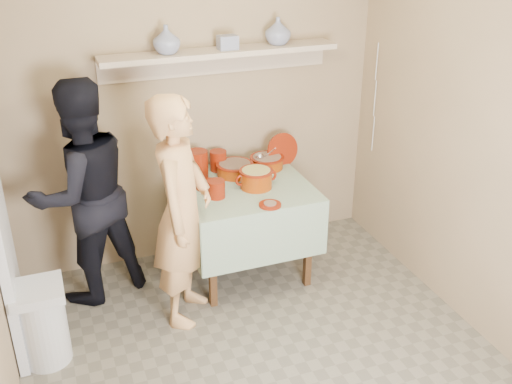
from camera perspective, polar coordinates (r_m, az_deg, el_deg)
name	(u,v)px	position (r m, az deg, el deg)	size (l,w,h in m)	color
ground	(276,381)	(3.92, 1.91, -17.58)	(3.50, 3.50, 0.00)	#6C6555
plate_stack_a	(197,164)	(4.66, -5.60, 2.65)	(0.16, 0.16, 0.22)	#67170A
plate_stack_b	(218,161)	(4.79, -3.61, 3.01)	(0.14, 0.14, 0.16)	#67170A
bowl_stack	(216,189)	(4.34, -3.80, 0.28)	(0.13, 0.13, 0.13)	#67170A
empty_bowl	(207,185)	(4.51, -4.70, 0.68)	(0.17, 0.17, 0.05)	#67170A
propped_lid	(283,150)	(4.89, 2.55, 4.04)	(0.28, 0.28, 0.02)	#67170A
vase_right	(278,31)	(4.69, 2.10, 15.08)	(0.20, 0.20, 0.20)	navy
vase_left	(166,40)	(4.42, -8.52, 14.17)	(0.19, 0.19, 0.20)	navy
ceramic_box	(228,42)	(4.53, -2.72, 14.04)	(0.14, 0.10, 0.10)	navy
person_cook	(182,212)	(4.05, -7.06, -1.92)	(0.60, 0.39, 1.64)	tan
person_helper	(83,193)	(4.42, -16.17, -0.13)	(0.81, 0.63, 1.67)	black
room_shell	(281,139)	(3.05, 2.35, 5.05)	(3.04, 3.54, 2.62)	#9C8160
serving_table	(244,198)	(4.61, -1.16, -0.59)	(0.97, 0.97, 0.76)	#4C2D16
cazuela_meat_a	(235,168)	(4.70, -2.03, 2.31)	(0.30, 0.30, 0.10)	#762301
cazuela_meat_b	(267,161)	(4.83, 1.05, 2.96)	(0.28, 0.28, 0.10)	#762301
ladle	(260,157)	(4.78, 0.40, 3.40)	(0.08, 0.26, 0.19)	silver
cazuela_rice	(256,177)	(4.48, 0.01, 1.43)	(0.33, 0.25, 0.14)	#762301
front_plate	(270,205)	(4.23, 1.35, -1.20)	(0.16, 0.16, 0.03)	#67170A
wall_shelf	(220,55)	(4.59, -3.49, 12.91)	(1.80, 0.25, 0.21)	#BDA58C
trash_bin	(43,324)	(4.12, -19.65, -11.73)	(0.32, 0.32, 0.56)	silver
electrical_cord	(375,98)	(5.06, 11.26, 8.73)	(0.01, 0.05, 0.90)	silver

